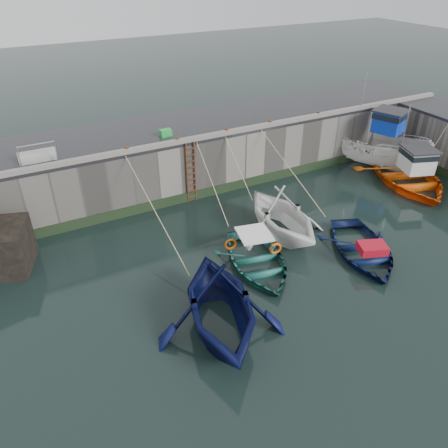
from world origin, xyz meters
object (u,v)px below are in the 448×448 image
bollard_a (127,149)px  bollard_c (227,131)px  boat_near_blacktrim (280,233)px  boat_near_navy (361,254)px  bollard_b (177,140)px  bollard_d (270,123)px  ladder (191,173)px  boat_far_white (374,148)px  bollard_e (318,114)px  fish_crate (166,133)px  boat_near_white (220,328)px  boat_near_blue (257,265)px  boat_far_orange (407,175)px

bollard_a → bollard_c: bearing=0.0°
bollard_a → bollard_c: size_ratio=1.00×
boat_near_blacktrim → boat_near_navy: (2.20, -2.95, 0.00)m
bollard_b → bollard_d: (5.30, 0.00, 0.00)m
ladder → boat_far_white: size_ratio=0.45×
boat_far_white → bollard_b: boat_far_white is taller
boat_far_white → bollard_e: size_ratio=25.19×
boat_far_white → fish_crate: size_ratio=12.58×
ladder → fish_crate: fish_crate is taller
boat_near_white → bollard_a: bollard_a is taller
fish_crate → bollard_c: bearing=-23.9°
bollard_b → boat_near_blue: bearing=-84.7°
bollard_c → ladder: bearing=-171.3°
boat_near_navy → bollard_a: (-7.51, 8.00, 3.30)m
boat_near_blacktrim → boat_near_navy: boat_near_blacktrim is taller
boat_near_blacktrim → bollard_b: bearing=120.3°
boat_near_blue → bollard_a: size_ratio=16.39×
boat_near_blacktrim → bollard_d: 6.53m
boat_far_orange → bollard_b: bearing=-178.8°
boat_near_blue → bollard_e: bollard_e is taller
boat_near_blacktrim → boat_far_white: (9.21, 3.80, 1.07)m
ladder → boat_near_blacktrim: 5.49m
boat_far_white → boat_far_orange: boat_far_white is taller
boat_far_orange → bollard_b: 12.95m
ladder → boat_near_navy: ladder is taller
fish_crate → bollard_e: bearing=-9.6°
boat_near_white → boat_far_orange: 15.22m
boat_near_white → bollard_c: bollard_c is taller
boat_near_white → boat_near_navy: bearing=22.9°
boat_far_orange → bollard_b: (-11.98, 3.99, 2.87)m
ladder → fish_crate: bearing=113.8°
ladder → bollard_a: bearing=173.6°
boat_near_blacktrim → bollard_e: (5.69, 5.05, 3.30)m
bollard_d → boat_far_white: bearing=-10.6°
bollard_a → bollard_e: 11.00m
boat_near_blue → bollard_e: (7.89, 6.61, 3.30)m
boat_near_blacktrim → bollard_b: 6.66m
boat_far_white → bollard_e: 4.35m
boat_near_navy → boat_far_white: size_ratio=0.67×
boat_near_white → boat_near_navy: 7.46m
boat_near_blue → bollard_e: size_ratio=16.39×
boat_far_white → bollard_d: 7.19m
bollard_e → boat_near_blacktrim: bearing=-138.4°
boat_far_white → bollard_e: (-3.52, 1.25, 2.23)m
boat_near_navy → bollard_e: size_ratio=16.77×
bollard_c → bollard_d: same height
boat_near_white → bollard_d: 12.30m
boat_near_blue → boat_near_navy: size_ratio=0.98×
fish_crate → bollard_c: (2.85, -1.14, -0.03)m
bollard_c → boat_near_blacktrim: bearing=-88.7°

